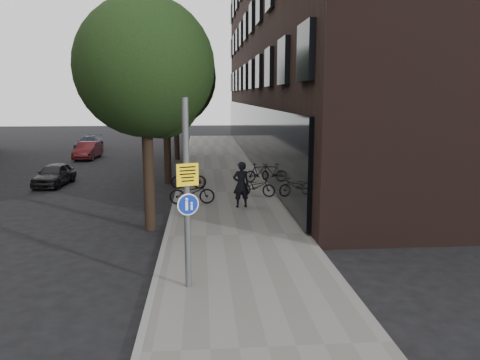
{
  "coord_description": "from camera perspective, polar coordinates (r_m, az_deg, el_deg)",
  "views": [
    {
      "loc": [
        -0.84,
        -10.75,
        4.42
      ],
      "look_at": [
        0.24,
        2.59,
        2.0
      ],
      "focal_mm": 35.0,
      "sensor_mm": 36.0,
      "label": 1
    }
  ],
  "objects": [
    {
      "name": "parked_bike_facade_far",
      "position": [
        23.65,
        2.31,
        0.91
      ],
      "size": [
        1.59,
        0.89,
        0.92
      ],
      "primitive_type": "imported",
      "rotation": [
        0.0,
        0.0,
        1.89
      ],
      "color": "black",
      "rests_on": "sidewalk"
    },
    {
      "name": "signpost",
      "position": [
        10.39,
        -6.51,
        -1.75
      ],
      "size": [
        0.48,
        0.18,
        4.26
      ],
      "rotation": [
        0.0,
        0.0,
        0.33
      ],
      "color": "#595B5E",
      "rests_on": "sidewalk"
    },
    {
      "name": "parked_car_near",
      "position": [
        25.02,
        -21.69,
        0.64
      ],
      "size": [
        1.59,
        3.35,
        1.11
      ],
      "primitive_type": "imported",
      "rotation": [
        0.0,
        0.0,
        -0.09
      ],
      "color": "black",
      "rests_on": "ground"
    },
    {
      "name": "pedestrian",
      "position": [
        18.14,
        0.14,
        -0.55
      ],
      "size": [
        0.72,
        0.54,
        1.79
      ],
      "primitive_type": "imported",
      "rotation": [
        0.0,
        0.0,
        3.32
      ],
      "color": "black",
      "rests_on": "sidewalk"
    },
    {
      "name": "parked_bike_facade_near",
      "position": [
        20.19,
        2.03,
        -0.79
      ],
      "size": [
        1.74,
        1.06,
        0.87
      ],
      "primitive_type": "imported",
      "rotation": [
        0.0,
        0.0,
        1.25
      ],
      "color": "black",
      "rests_on": "sidewalk"
    },
    {
      "name": "parked_car_far",
      "position": [
        40.39,
        -17.92,
        4.3
      ],
      "size": [
        1.81,
        4.01,
        1.14
      ],
      "primitive_type": "imported",
      "rotation": [
        0.0,
        0.0,
        -0.05
      ],
      "color": "#191F2E",
      "rests_on": "ground"
    },
    {
      "name": "parked_car_mid",
      "position": [
        34.78,
        -18.05,
        3.45
      ],
      "size": [
        1.42,
        3.69,
        1.2
      ],
      "primitive_type": "imported",
      "rotation": [
        0.0,
        0.0,
        -0.04
      ],
      "color": "#5B1A1E",
      "rests_on": "ground"
    },
    {
      "name": "street_tree_near",
      "position": [
        15.5,
        -11.17,
        12.61
      ],
      "size": [
        4.4,
        4.4,
        7.5
      ],
      "color": "black",
      "rests_on": "ground"
    },
    {
      "name": "parked_bike_curb_near",
      "position": [
        18.85,
        -5.87,
        -1.5
      ],
      "size": [
        1.82,
        0.67,
        0.95
      ],
      "primitive_type": "imported",
      "rotation": [
        0.0,
        0.0,
        1.59
      ],
      "color": "black",
      "rests_on": "sidewalk"
    },
    {
      "name": "sidewalk",
      "position": [
        21.23,
        -1.61,
        -1.59
      ],
      "size": [
        4.5,
        60.0,
        0.12
      ],
      "primitive_type": "cube",
      "color": "slate",
      "rests_on": "ground"
    },
    {
      "name": "building_right_dark_brick",
      "position": [
        34.36,
        11.73,
        17.72
      ],
      "size": [
        12.0,
        40.0,
        18.0
      ],
      "primitive_type": "cube",
      "color": "black",
      "rests_on": "ground"
    },
    {
      "name": "street_tree_mid",
      "position": [
        23.96,
        -8.88,
        11.8
      ],
      "size": [
        5.0,
        5.0,
        7.8
      ],
      "color": "black",
      "rests_on": "ground"
    },
    {
      "name": "parked_bike_curb_far",
      "position": [
        21.89,
        -6.29,
        0.18
      ],
      "size": [
        1.65,
        0.5,
        0.99
      ],
      "primitive_type": "imported",
      "rotation": [
        0.0,
        0.0,
        1.55
      ],
      "color": "black",
      "rests_on": "sidewalk"
    },
    {
      "name": "ground",
      "position": [
        11.65,
        -0.16,
        -12.04
      ],
      "size": [
        120.0,
        120.0,
        0.0
      ],
      "primitive_type": "plane",
      "color": "black",
      "rests_on": "ground"
    },
    {
      "name": "curb_edge",
      "position": [
        21.23,
        -7.68,
        -1.67
      ],
      "size": [
        0.15,
        60.0,
        0.13
      ],
      "primitive_type": "cube",
      "color": "slate",
      "rests_on": "ground"
    },
    {
      "name": "street_tree_far",
      "position": [
        32.94,
        -7.74,
        11.38
      ],
      "size": [
        5.0,
        5.0,
        7.8
      ],
      "color": "black",
      "rests_on": "ground"
    }
  ]
}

